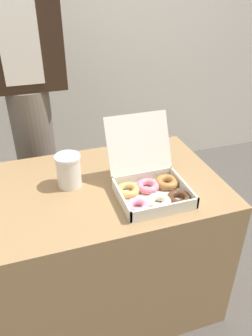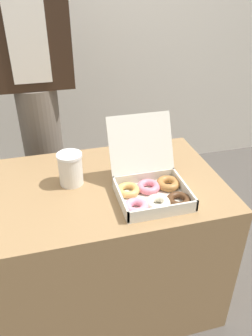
{
  "view_description": "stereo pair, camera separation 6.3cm",
  "coord_description": "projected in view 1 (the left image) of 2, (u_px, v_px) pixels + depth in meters",
  "views": [
    {
      "loc": [
        -0.24,
        -1.13,
        1.48
      ],
      "look_at": [
        0.1,
        -0.11,
        0.84
      ],
      "focal_mm": 35.0,
      "sensor_mm": 36.0,
      "label": 1
    },
    {
      "loc": [
        -0.18,
        -1.15,
        1.48
      ],
      "look_at": [
        0.1,
        -0.11,
        0.84
      ],
      "focal_mm": 35.0,
      "sensor_mm": 36.0,
      "label": 2
    }
  ],
  "objects": [
    {
      "name": "ground_plane",
      "position": [
        102.0,
        295.0,
        1.75
      ],
      "size": [
        14.0,
        14.0,
        0.0
      ],
      "primitive_type": "plane",
      "color": "#4C4742"
    },
    {
      "name": "table",
      "position": [
        100.0,
        246.0,
        1.57
      ],
      "size": [
        1.07,
        0.67,
        0.7
      ],
      "color": "#99754C",
      "rests_on": "ground_plane"
    },
    {
      "name": "coffee_cup",
      "position": [
        69.0,
        171.0,
        1.35
      ],
      "size": [
        0.11,
        0.11,
        0.14
      ],
      "color": "silver",
      "rests_on": "table"
    },
    {
      "name": "person_customer",
      "position": [
        26.0,
        87.0,
        1.71
      ],
      "size": [
        0.41,
        0.23,
        1.77
      ],
      "color": "#665B51",
      "rests_on": "ground_plane"
    },
    {
      "name": "donut_box",
      "position": [
        151.0,
        186.0,
        1.31
      ],
      "size": [
        0.3,
        0.35,
        0.28
      ],
      "color": "silver",
      "rests_on": "table"
    },
    {
      "name": "wall_back",
      "position": [
        44.0,
        3.0,
        2.15
      ],
      "size": [
        10.0,
        0.05,
        2.6
      ],
      "color": "silver",
      "rests_on": "ground_plane"
    }
  ]
}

